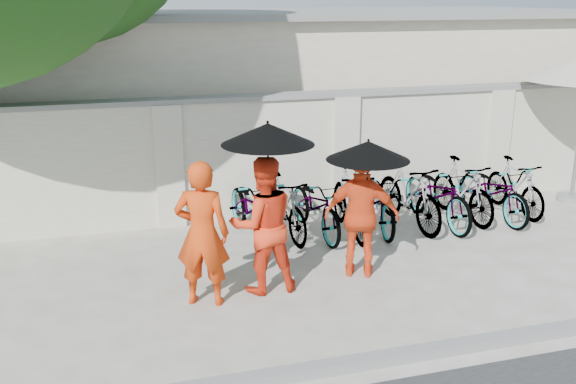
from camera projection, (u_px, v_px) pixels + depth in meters
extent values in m
plane|color=#BCB7AE|center=(281.00, 299.00, 7.98)|extent=(80.00, 80.00, 0.00)
cube|color=slate|center=(327.00, 368.00, 6.41)|extent=(40.00, 0.16, 0.12)
cube|color=beige|center=(287.00, 157.00, 10.90)|extent=(20.00, 0.30, 2.00)
cube|color=beige|center=(283.00, 89.00, 14.47)|extent=(14.00, 6.00, 3.20)
imported|color=red|center=(202.00, 234.00, 7.65)|extent=(0.77, 0.63, 1.81)
imported|color=red|center=(263.00, 225.00, 8.00)|extent=(0.87, 0.68, 1.76)
cylinder|color=black|center=(268.00, 177.00, 7.75)|extent=(0.02, 0.02, 1.05)
cone|color=black|center=(268.00, 134.00, 7.60)|extent=(1.13, 1.13, 0.26)
imported|color=#F64C1C|center=(362.00, 216.00, 8.45)|extent=(1.07, 0.78, 1.68)
cylinder|color=black|center=(367.00, 181.00, 8.24)|extent=(0.02, 0.02, 0.79)
cone|color=black|center=(368.00, 151.00, 8.12)|extent=(1.07, 1.07, 0.25)
cylinder|color=slate|center=(571.00, 198.00, 11.82)|extent=(0.51, 0.51, 0.10)
imported|color=#AEAEAE|center=(251.00, 209.00, 9.77)|extent=(0.83, 2.00, 1.02)
imported|color=#AEAEAE|center=(284.00, 207.00, 9.92)|extent=(0.69, 1.71, 1.00)
imported|color=#AEAEAE|center=(316.00, 206.00, 10.03)|extent=(0.78, 1.86, 0.95)
imported|color=#AEAEAE|center=(350.00, 201.00, 10.05)|extent=(0.64, 1.83, 1.08)
imported|color=#AEAEAE|center=(378.00, 200.00, 10.29)|extent=(0.86, 1.91, 0.97)
imported|color=#AEAEAE|center=(409.00, 194.00, 10.35)|extent=(0.72, 1.88, 1.10)
imported|color=#AEAEAE|center=(438.00, 194.00, 10.49)|extent=(0.80, 1.98, 1.02)
imported|color=#AEAEAE|center=(462.00, 190.00, 10.73)|extent=(0.62, 1.75, 1.03)
imported|color=#AEAEAE|center=(493.00, 191.00, 10.77)|extent=(0.80, 1.87, 0.95)
imported|color=#AEAEAE|center=(515.00, 186.00, 11.04)|extent=(0.49, 1.60, 0.96)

